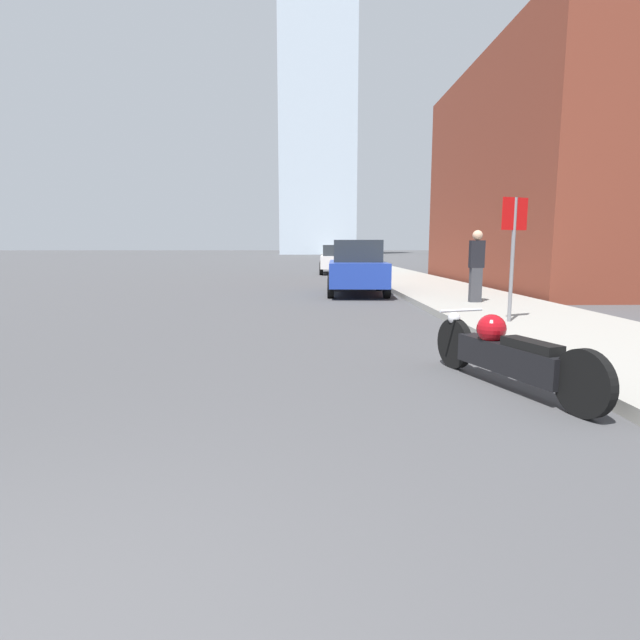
# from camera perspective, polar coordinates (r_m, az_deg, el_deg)

# --- Properties ---
(sidewalk) EXTENTS (3.44, 240.00, 0.15)m
(sidewalk) POSITION_cam_1_polar(r_m,az_deg,el_deg) (41.59, 4.84, 6.31)
(sidewalk) COLOR gray
(sidewalk) RESTS_ON ground_plane
(brick_storefront) EXTENTS (12.07, 13.49, 8.71)m
(brick_storefront) POSITION_cam_1_polar(r_m,az_deg,el_deg) (23.84, 31.39, 13.89)
(brick_storefront) COLOR brown
(brick_storefront) RESTS_ON ground_plane
(distant_tower) EXTENTS (14.77, 14.77, 61.73)m
(distant_tower) POSITION_cam_1_polar(r_m,az_deg,el_deg) (107.89, -0.35, 24.17)
(distant_tower) COLOR silver
(distant_tower) RESTS_ON ground_plane
(motorcycle) EXTENTS (1.05, 2.59, 0.80)m
(motorcycle) POSITION_cam_1_polar(r_m,az_deg,el_deg) (5.99, 20.47, -3.54)
(motorcycle) COLOR black
(motorcycle) RESTS_ON ground_plane
(parked_car_blue) EXTENTS (2.11, 4.47, 1.78)m
(parked_car_blue) POSITION_cam_1_polar(r_m,az_deg,el_deg) (16.71, 4.24, 6.01)
(parked_car_blue) COLOR #1E3899
(parked_car_blue) RESTS_ON ground_plane
(parked_car_white) EXTENTS (2.02, 4.63, 1.66)m
(parked_car_white) POSITION_cam_1_polar(r_m,az_deg,el_deg) (29.29, 1.83, 6.97)
(parked_car_white) COLOR silver
(parked_car_white) RESTS_ON ground_plane
(stop_sign) EXTENTS (0.57, 0.26, 2.34)m
(stop_sign) POSITION_cam_1_polar(r_m,az_deg,el_deg) (10.19, 21.24, 8.73)
(stop_sign) COLOR slate
(stop_sign) RESTS_ON sidewalk
(pedestrian) EXTENTS (0.36, 0.26, 1.84)m
(pedestrian) POSITION_cam_1_polar(r_m,az_deg,el_deg) (13.52, 17.43, 6.04)
(pedestrian) COLOR #38383D
(pedestrian) RESTS_ON sidewalk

